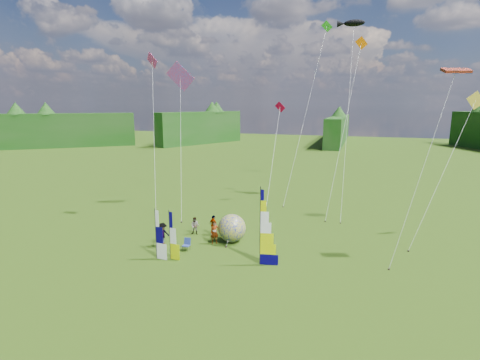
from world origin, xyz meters
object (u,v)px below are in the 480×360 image
(bol_inflatable, at_px, (232,228))
(spectator_d, at_px, (214,225))
(spectator_b, at_px, (195,226))
(feather_banner_main, at_px, (260,228))
(kite_whale, at_px, (349,105))
(spectator_c, at_px, (163,235))
(side_banner_far, at_px, (156,235))
(camp_chair, at_px, (186,245))
(side_banner_left, at_px, (170,235))
(spectator_a, at_px, (215,232))

(bol_inflatable, bearing_deg, spectator_d, 152.96)
(bol_inflatable, height_order, spectator_b, bol_inflatable)
(feather_banner_main, xyz_separation_m, kite_whale, (4.48, 17.62, 8.00))
(spectator_d, bearing_deg, spectator_c, 83.38)
(feather_banner_main, bearing_deg, spectator_b, 139.00)
(side_banner_far, xyz_separation_m, bol_inflatable, (3.92, 4.79, -0.67))
(side_banner_far, distance_m, camp_chair, 2.69)
(side_banner_left, bearing_deg, side_banner_far, -159.15)
(spectator_c, xyz_separation_m, spectator_d, (2.73, 3.57, -0.09))
(bol_inflatable, distance_m, camp_chair, 3.89)
(spectator_a, xyz_separation_m, camp_chair, (-1.45, -2.01, -0.44))
(spectator_c, bearing_deg, camp_chair, -71.23)
(bol_inflatable, xyz_separation_m, spectator_a, (-1.13, -0.84, -0.20))
(bol_inflatable, relative_size, kite_whale, 0.10)
(side_banner_far, height_order, camp_chair, side_banner_far)
(bol_inflatable, bearing_deg, spectator_a, -143.25)
(camp_chair, relative_size, kite_whale, 0.04)
(bol_inflatable, distance_m, spectator_a, 1.42)
(feather_banner_main, relative_size, side_banner_far, 1.48)
(spectator_d, xyz_separation_m, kite_whale, (9.69, 13.15, 9.78))
(spectator_b, distance_m, spectator_d, 1.55)
(spectator_a, bearing_deg, spectator_c, 170.55)
(side_banner_left, relative_size, spectator_a, 1.89)
(side_banner_left, height_order, spectator_b, side_banner_left)
(spectator_a, relative_size, spectator_c, 0.99)
(feather_banner_main, xyz_separation_m, camp_chair, (-5.82, 0.61, -2.15))
(side_banner_far, relative_size, spectator_d, 2.12)
(spectator_a, distance_m, spectator_c, 3.96)
(camp_chair, bearing_deg, feather_banner_main, -8.39)
(spectator_a, relative_size, camp_chair, 1.93)
(bol_inflatable, xyz_separation_m, camp_chair, (-2.58, -2.85, -0.64))
(feather_banner_main, distance_m, spectator_c, 8.16)
(spectator_b, bearing_deg, camp_chair, -83.43)
(spectator_a, xyz_separation_m, spectator_c, (-3.57, -1.72, 0.01))
(spectator_a, distance_m, kite_whale, 19.94)
(feather_banner_main, xyz_separation_m, side_banner_left, (-6.22, -1.07, -0.89))
(feather_banner_main, height_order, side_banner_left, feather_banner_main)
(side_banner_far, bearing_deg, bol_inflatable, 55.28)
(side_banner_left, bearing_deg, spectator_c, 136.72)
(spectator_a, distance_m, spectator_d, 2.03)
(side_banner_far, distance_m, spectator_d, 6.18)
(spectator_d, relative_size, kite_whale, 0.08)
(feather_banner_main, height_order, spectator_c, feather_banner_main)
(feather_banner_main, xyz_separation_m, spectator_c, (-7.94, 0.90, -1.69))
(spectator_c, distance_m, camp_chair, 2.18)
(spectator_c, relative_size, camp_chair, 1.96)
(feather_banner_main, bearing_deg, spectator_d, 129.50)
(side_banner_left, distance_m, side_banner_far, 0.98)
(spectator_c, distance_m, kite_whale, 22.97)
(bol_inflatable, bearing_deg, spectator_c, -151.35)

